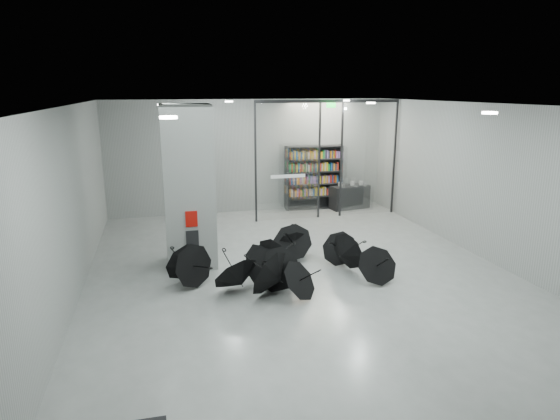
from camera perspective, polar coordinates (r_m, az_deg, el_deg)
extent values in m
plane|color=slate|center=(11.01, 3.50, -8.87)|extent=(14.00, 14.00, 0.00)
cube|color=slate|center=(10.13, 3.85, 12.41)|extent=(10.00, 14.00, 0.02)
cube|color=slate|center=(17.08, -3.64, 6.46)|extent=(10.00, 0.02, 4.00)
cube|color=slate|center=(10.07, -24.52, -0.39)|extent=(0.02, 14.00, 4.00)
cube|color=slate|center=(12.83, 25.45, 2.45)|extent=(0.02, 14.00, 4.00)
cube|color=slate|center=(11.87, -10.96, 2.73)|extent=(1.20, 1.20, 4.00)
cube|color=#A50A07|center=(11.42, -10.61, -1.07)|extent=(0.28, 0.04, 0.38)
cube|color=black|center=(11.56, -10.49, -3.46)|extent=(0.30, 0.03, 0.42)
cube|color=#0CE533|center=(15.93, 6.16, 12.41)|extent=(0.30, 0.06, 0.15)
cube|color=silver|center=(15.85, 0.96, 5.87)|extent=(2.20, 0.02, 3.95)
cube|color=silver|center=(16.85, 10.57, 6.14)|extent=(2.00, 0.02, 3.95)
cube|color=black|center=(15.60, -2.96, 5.72)|extent=(0.06, 0.06, 4.00)
cube|color=black|center=(16.18, 4.74, 6.00)|extent=(0.06, 0.06, 4.00)
cube|color=black|center=(16.45, 7.39, 6.07)|extent=(0.06, 0.06, 4.00)
cube|color=black|center=(17.29, 13.60, 6.18)|extent=(0.06, 0.06, 4.00)
cube|color=black|center=(16.11, 5.92, 12.90)|extent=(5.00, 0.08, 0.10)
cube|color=black|center=(17.84, 8.35, 1.56)|extent=(1.53, 0.82, 0.87)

